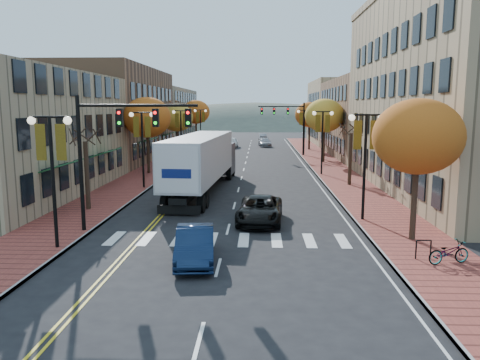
# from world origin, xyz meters

# --- Properties ---
(ground) EXTENTS (200.00, 200.00, 0.00)m
(ground) POSITION_xyz_m (0.00, 0.00, 0.00)
(ground) COLOR black
(ground) RESTS_ON ground
(sidewalk_left) EXTENTS (4.00, 85.00, 0.15)m
(sidewalk_left) POSITION_xyz_m (-9.00, 32.50, 0.07)
(sidewalk_left) COLOR brown
(sidewalk_left) RESTS_ON ground
(sidewalk_right) EXTENTS (4.00, 85.00, 0.15)m
(sidewalk_right) POSITION_xyz_m (9.00, 32.50, 0.07)
(sidewalk_right) COLOR brown
(sidewalk_right) RESTS_ON ground
(building_left_near) EXTENTS (12.00, 22.00, 9.00)m
(building_left_near) POSITION_xyz_m (-17.00, 13.00, 4.50)
(building_left_near) COLOR #9E8966
(building_left_near) RESTS_ON ground
(building_left_mid) EXTENTS (12.00, 24.00, 11.00)m
(building_left_mid) POSITION_xyz_m (-17.00, 36.00, 5.50)
(building_left_mid) COLOR brown
(building_left_mid) RESTS_ON ground
(building_left_far) EXTENTS (12.00, 26.00, 9.50)m
(building_left_far) POSITION_xyz_m (-17.00, 61.00, 4.75)
(building_left_far) COLOR #9E8966
(building_left_far) RESTS_ON ground
(building_right_mid) EXTENTS (15.00, 24.00, 10.00)m
(building_right_mid) POSITION_xyz_m (18.50, 42.00, 5.00)
(building_right_mid) COLOR brown
(building_right_mid) RESTS_ON ground
(building_right_far) EXTENTS (15.00, 20.00, 11.00)m
(building_right_far) POSITION_xyz_m (18.50, 64.00, 5.50)
(building_right_far) COLOR #9E8966
(building_right_far) RESTS_ON ground
(tree_left_a) EXTENTS (0.28, 0.28, 4.20)m
(tree_left_a) POSITION_xyz_m (-9.00, 8.00, 2.25)
(tree_left_a) COLOR #382619
(tree_left_a) RESTS_ON sidewalk_left
(tree_left_b) EXTENTS (4.48, 4.48, 7.21)m
(tree_left_b) POSITION_xyz_m (-9.00, 24.00, 5.45)
(tree_left_b) COLOR #382619
(tree_left_b) RESTS_ON sidewalk_left
(tree_left_c) EXTENTS (4.16, 4.16, 6.69)m
(tree_left_c) POSITION_xyz_m (-9.00, 40.00, 5.05)
(tree_left_c) COLOR #382619
(tree_left_c) RESTS_ON sidewalk_left
(tree_left_d) EXTENTS (4.61, 4.61, 7.42)m
(tree_left_d) POSITION_xyz_m (-9.00, 58.00, 5.60)
(tree_left_d) COLOR #382619
(tree_left_d) RESTS_ON sidewalk_left
(tree_right_a) EXTENTS (4.16, 4.16, 6.69)m
(tree_right_a) POSITION_xyz_m (9.00, 2.00, 5.05)
(tree_right_a) COLOR #382619
(tree_right_a) RESTS_ON sidewalk_right
(tree_right_b) EXTENTS (0.28, 0.28, 4.20)m
(tree_right_b) POSITION_xyz_m (9.00, 18.00, 2.25)
(tree_right_b) COLOR #382619
(tree_right_b) RESTS_ON sidewalk_right
(tree_right_c) EXTENTS (4.48, 4.48, 7.21)m
(tree_right_c) POSITION_xyz_m (9.00, 34.00, 5.45)
(tree_right_c) COLOR #382619
(tree_right_c) RESTS_ON sidewalk_right
(tree_right_d) EXTENTS (4.35, 4.35, 7.00)m
(tree_right_d) POSITION_xyz_m (9.00, 50.00, 5.29)
(tree_right_d) COLOR #382619
(tree_right_d) RESTS_ON sidewalk_right
(lamp_left_a) EXTENTS (1.96, 0.36, 6.05)m
(lamp_left_a) POSITION_xyz_m (-7.50, 0.00, 4.29)
(lamp_left_a) COLOR black
(lamp_left_a) RESTS_ON ground
(lamp_left_b) EXTENTS (1.96, 0.36, 6.05)m
(lamp_left_b) POSITION_xyz_m (-7.50, 16.00, 4.29)
(lamp_left_b) COLOR black
(lamp_left_b) RESTS_ON ground
(lamp_left_c) EXTENTS (1.96, 0.36, 6.05)m
(lamp_left_c) POSITION_xyz_m (-7.50, 34.00, 4.29)
(lamp_left_c) COLOR black
(lamp_left_c) RESTS_ON ground
(lamp_left_d) EXTENTS (1.96, 0.36, 6.05)m
(lamp_left_d) POSITION_xyz_m (-7.50, 52.00, 4.29)
(lamp_left_d) COLOR black
(lamp_left_d) RESTS_ON ground
(lamp_right_a) EXTENTS (1.96, 0.36, 6.05)m
(lamp_right_a) POSITION_xyz_m (7.50, 6.00, 4.29)
(lamp_right_a) COLOR black
(lamp_right_a) RESTS_ON ground
(lamp_right_b) EXTENTS (1.96, 0.36, 6.05)m
(lamp_right_b) POSITION_xyz_m (7.50, 24.00, 4.29)
(lamp_right_b) COLOR black
(lamp_right_b) RESTS_ON ground
(lamp_right_c) EXTENTS (1.96, 0.36, 6.05)m
(lamp_right_c) POSITION_xyz_m (7.50, 42.00, 4.29)
(lamp_right_c) COLOR black
(lamp_right_c) RESTS_ON ground
(traffic_mast_near) EXTENTS (6.10, 0.35, 7.00)m
(traffic_mast_near) POSITION_xyz_m (-5.48, 3.00, 4.92)
(traffic_mast_near) COLOR black
(traffic_mast_near) RESTS_ON ground
(traffic_mast_far) EXTENTS (6.10, 0.34, 7.00)m
(traffic_mast_far) POSITION_xyz_m (5.48, 42.00, 4.92)
(traffic_mast_far) COLOR black
(traffic_mast_far) RESTS_ON ground
(semi_truck) EXTENTS (3.91, 17.60, 4.36)m
(semi_truck) POSITION_xyz_m (-2.60, 14.98, 2.55)
(semi_truck) COLOR black
(semi_truck) RESTS_ON ground
(navy_sedan) EXTENTS (2.00, 4.58, 1.46)m
(navy_sedan) POSITION_xyz_m (-1.02, -1.32, 0.73)
(navy_sedan) COLOR #0D1B36
(navy_sedan) RESTS_ON ground
(black_suv) EXTENTS (2.75, 5.38, 1.45)m
(black_suv) POSITION_xyz_m (1.68, 5.60, 0.73)
(black_suv) COLOR black
(black_suv) RESTS_ON ground
(car_far_white) EXTENTS (2.08, 4.90, 1.65)m
(car_far_white) POSITION_xyz_m (-2.89, 54.64, 0.83)
(car_far_white) COLOR white
(car_far_white) RESTS_ON ground
(car_far_silver) EXTENTS (2.32, 4.79, 1.34)m
(car_far_silver) POSITION_xyz_m (2.48, 56.66, 0.67)
(car_far_silver) COLOR #9A99A0
(car_far_silver) RESTS_ON ground
(car_far_oncoming) EXTENTS (1.85, 4.07, 1.29)m
(car_far_oncoming) POSITION_xyz_m (2.12, 71.73, 0.65)
(car_far_oncoming) COLOR #A7A7AE
(car_far_oncoming) RESTS_ON ground
(bicycle) EXTENTS (1.93, 1.11, 0.96)m
(bicycle) POSITION_xyz_m (9.31, -1.58, 0.63)
(bicycle) COLOR gray
(bicycle) RESTS_ON sidewalk_right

